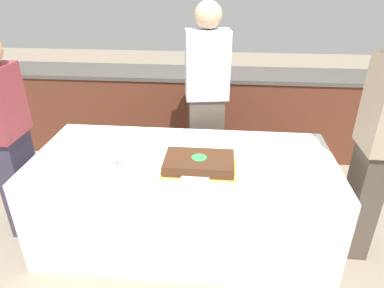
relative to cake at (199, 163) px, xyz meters
name	(u,v)px	position (x,y,z in m)	size (l,w,h in m)	color
ground_plane	(184,236)	(-0.12, 0.14, -0.76)	(14.00, 14.00, 0.00)	gray
back_counter	(199,111)	(-0.12, 1.69, -0.30)	(4.40, 0.58, 0.92)	#5B2D1E
dining_table	(184,198)	(-0.12, 0.14, -0.40)	(2.11, 0.94, 0.73)	white
cake	(199,163)	(0.00, 0.00, 0.00)	(0.50, 0.33, 0.08)	gold
plate_stack	(125,148)	(-0.55, 0.17, 0.00)	(0.22, 0.22, 0.07)	white
wine_glass	(119,152)	(-0.52, -0.05, 0.08)	(0.06, 0.06, 0.18)	white
side_plate_near_cake	(209,146)	(0.05, 0.31, -0.03)	(0.18, 0.18, 0.00)	white
side_plate_right_edge	(289,167)	(0.60, 0.05, -0.03)	(0.18, 0.18, 0.00)	white
utensil_pile	(194,182)	(-0.01, -0.19, -0.03)	(0.18, 0.09, 0.02)	white
person_cutting_cake	(207,101)	(0.00, 0.84, 0.13)	(0.38, 0.26, 1.70)	#4C4238
person_seated_left	(9,138)	(-1.40, 0.14, 0.05)	(0.21, 0.34, 1.55)	#383347
person_seated_right	(377,143)	(1.15, 0.14, 0.13)	(0.22, 0.32, 1.68)	#4C4238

